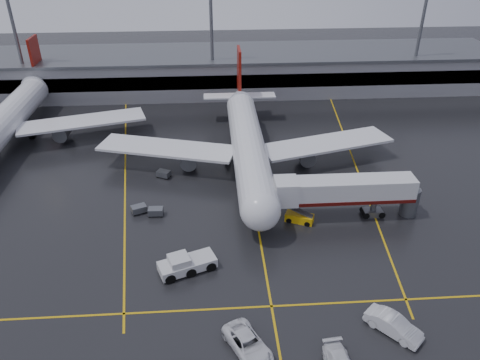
{
  "coord_description": "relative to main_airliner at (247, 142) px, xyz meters",
  "views": [
    {
      "loc": [
        -5.76,
        -57.4,
        36.37
      ],
      "look_at": [
        -2.0,
        -2.0,
        4.0
      ],
      "focal_mm": 34.65,
      "sensor_mm": 36.0,
      "label": 1
    }
  ],
  "objects": [
    {
      "name": "second_airliner",
      "position": [
        -42.0,
        12.0,
        0.0
      ],
      "size": [
        48.8,
        45.6,
        14.1
      ],
      "color": "silver",
      "rests_on": "ground"
    },
    {
      "name": "baggage_cart_c",
      "position": [
        -13.46,
        -3.14,
        -3.58
      ],
      "size": [
        2.37,
        2.04,
        1.12
      ],
      "color": "#595B60",
      "rests_on": "ground"
    },
    {
      "name": "belt_loader",
      "position": [
        5.7,
        -16.47,
        -3.63
      ],
      "size": [
        4.04,
        2.9,
        2.36
      ],
      "color": "#E6AC0D",
      "rests_on": "ground"
    },
    {
      "name": "jet_bridge",
      "position": [
        11.87,
        -15.7,
        -0.28
      ],
      "size": [
        19.9,
        3.4,
        6.05
      ],
      "color": "silver",
      "rests_on": "ground"
    },
    {
      "name": "apron_line_right",
      "position": [
        18.0,
        0.3,
        -4.2
      ],
      "size": [
        7.57,
        69.64,
        0.02
      ],
      "primitive_type": "cube",
      "rotation": [
        0.0,
        0.0,
        -0.1
      ],
      "color": "gold",
      "rests_on": "ground"
    },
    {
      "name": "apron_line_stop",
      "position": [
        0.0,
        -31.7,
        -4.2
      ],
      "size": [
        60.0,
        0.25,
        0.02
      ],
      "primitive_type": "cube",
      "color": "gold",
      "rests_on": "ground"
    },
    {
      "name": "baggage_cart_a",
      "position": [
        -13.75,
        -13.68,
        -3.58
      ],
      "size": [
        2.05,
        1.37,
        1.12
      ],
      "color": "#595B60",
      "rests_on": "ground"
    },
    {
      "name": "pushback_tractor",
      "position": [
        -9.24,
        -25.39,
        -3.27
      ],
      "size": [
        7.11,
        4.82,
        2.36
      ],
      "color": "silver",
      "rests_on": "ground"
    },
    {
      "name": "light_mast_right",
      "position": [
        40.0,
        32.3,
        10.27
      ],
      "size": [
        3.0,
        1.2,
        25.45
      ],
      "color": "#595B60",
      "rests_on": "ground"
    },
    {
      "name": "apron_line_left",
      "position": [
        -20.0,
        0.3,
        -4.2
      ],
      "size": [
        9.99,
        69.35,
        0.02
      ],
      "primitive_type": "cube",
      "rotation": [
        0.0,
        0.0,
        0.14
      ],
      "color": "gold",
      "rests_on": "ground"
    },
    {
      "name": "main_airliner",
      "position": [
        0.0,
        0.0,
        0.0
      ],
      "size": [
        48.8,
        45.6,
        14.1
      ],
      "color": "silver",
      "rests_on": "ground"
    },
    {
      "name": "apron_line_centre",
      "position": [
        0.0,
        -9.7,
        -4.2
      ],
      "size": [
        0.25,
        90.0,
        0.02
      ],
      "primitive_type": "cube",
      "color": "gold",
      "rests_on": "ground"
    },
    {
      "name": "ground",
      "position": [
        0.0,
        -9.7,
        -4.21
      ],
      "size": [
        220.0,
        220.0,
        0.0
      ],
      "primitive_type": "plane",
      "color": "black",
      "rests_on": "ground"
    },
    {
      "name": "light_mast_left",
      "position": [
        -45.0,
        32.3,
        10.27
      ],
      "size": [
        3.0,
        1.2,
        25.45
      ],
      "color": "#595B60",
      "rests_on": "ground"
    },
    {
      "name": "service_van_c",
      "position": [
        11.58,
        -35.94,
        -3.26
      ],
      "size": [
        5.34,
        5.6,
        1.89
      ],
      "primitive_type": "imported",
      "rotation": [
        0.0,
        0.0,
        0.74
      ],
      "color": "silver",
      "rests_on": "ground"
    },
    {
      "name": "service_van_a",
      "position": [
        -2.97,
        -37.21,
        -3.36
      ],
      "size": [
        5.24,
        6.76,
        1.71
      ],
      "primitive_type": "imported",
      "rotation": [
        0.0,
        0.0,
        0.45
      ],
      "color": "white",
      "rests_on": "ground"
    },
    {
      "name": "baggage_cart_b",
      "position": [
        -16.14,
        -12.91,
        -3.58
      ],
      "size": [
        2.35,
        1.98,
        1.12
      ],
      "color": "#595B60",
      "rests_on": "ground"
    },
    {
      "name": "terminal",
      "position": [
        0.0,
        38.23,
        0.11
      ],
      "size": [
        122.0,
        19.0,
        8.6
      ],
      "color": "gray",
      "rests_on": "ground"
    },
    {
      "name": "light_mast_mid",
      "position": [
        -5.0,
        32.3,
        10.27
      ],
      "size": [
        3.0,
        1.2,
        25.45
      ],
      "color": "#595B60",
      "rests_on": "ground"
    }
  ]
}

